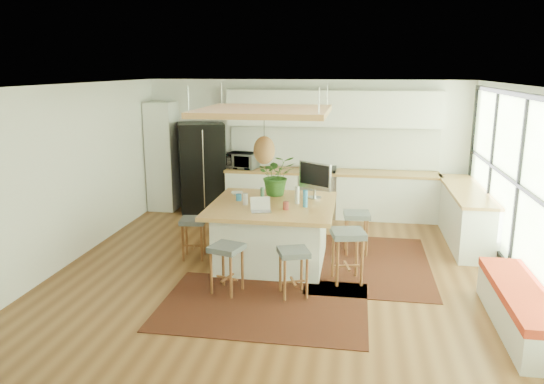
% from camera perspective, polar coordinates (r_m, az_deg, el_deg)
% --- Properties ---
extents(floor, '(7.00, 7.00, 0.00)m').
position_cam_1_polar(floor, '(7.71, 0.87, -8.89)').
color(floor, brown).
rests_on(floor, ground).
extents(ceiling, '(7.00, 7.00, 0.00)m').
position_cam_1_polar(ceiling, '(7.14, 0.95, 11.59)').
color(ceiling, white).
rests_on(ceiling, ground).
extents(wall_back, '(6.50, 0.00, 6.50)m').
position_cam_1_polar(wall_back, '(10.73, 3.67, 4.95)').
color(wall_back, white).
rests_on(wall_back, ground).
extents(wall_front, '(6.50, 0.00, 6.50)m').
position_cam_1_polar(wall_front, '(4.03, -6.53, -9.76)').
color(wall_front, white).
rests_on(wall_front, ground).
extents(wall_left, '(0.00, 7.00, 7.00)m').
position_cam_1_polar(wall_left, '(8.41, -21.57, 1.66)').
color(wall_left, white).
rests_on(wall_left, ground).
extents(wall_right, '(0.00, 7.00, 7.00)m').
position_cam_1_polar(wall_right, '(7.56, 26.07, -0.02)').
color(wall_right, white).
rests_on(wall_right, ground).
extents(window_wall, '(0.10, 6.20, 2.60)m').
position_cam_1_polar(window_wall, '(7.54, 25.89, 0.36)').
color(window_wall, black).
rests_on(window_wall, wall_right).
extents(pantry, '(0.55, 0.60, 2.25)m').
position_cam_1_polar(pantry, '(11.14, -11.83, 3.83)').
color(pantry, white).
rests_on(pantry, floor).
extents(back_counter_base, '(4.20, 0.60, 0.88)m').
position_cam_1_polar(back_counter_base, '(10.55, 6.40, -0.29)').
color(back_counter_base, white).
rests_on(back_counter_base, floor).
extents(back_counter_top, '(4.24, 0.64, 0.05)m').
position_cam_1_polar(back_counter_top, '(10.45, 6.46, 2.16)').
color(back_counter_top, '#AB763D').
rests_on(back_counter_top, back_counter_base).
extents(backsplash, '(4.20, 0.02, 0.80)m').
position_cam_1_polar(backsplash, '(10.67, 6.61, 4.84)').
color(backsplash, white).
rests_on(backsplash, wall_back).
extents(upper_cabinets, '(4.20, 0.34, 0.70)m').
position_cam_1_polar(upper_cabinets, '(10.42, 6.68, 9.06)').
color(upper_cabinets, white).
rests_on(upper_cabinets, wall_back).
extents(range, '(0.76, 0.62, 1.00)m').
position_cam_1_polar(range, '(10.55, 5.05, 0.07)').
color(range, '#A5A5AA').
rests_on(range, floor).
extents(right_counter_base, '(0.60, 2.50, 0.88)m').
position_cam_1_polar(right_counter_base, '(9.58, 20.37, -2.48)').
color(right_counter_base, white).
rests_on(right_counter_base, floor).
extents(right_counter_top, '(0.64, 2.54, 0.05)m').
position_cam_1_polar(right_counter_top, '(9.47, 20.59, 0.19)').
color(right_counter_top, '#AB763D').
rests_on(right_counter_top, right_counter_base).
extents(window_bench, '(0.52, 2.00, 0.50)m').
position_cam_1_polar(window_bench, '(6.72, 25.47, -11.47)').
color(window_bench, white).
rests_on(window_bench, floor).
extents(ceiling_panel, '(1.86, 1.86, 0.80)m').
position_cam_1_polar(ceiling_panel, '(7.63, -0.87, 6.81)').
color(ceiling_panel, '#AB763D').
rests_on(ceiling_panel, ceiling).
extents(rug_near, '(2.60, 1.80, 0.01)m').
position_cam_1_polar(rug_near, '(6.73, -0.94, -12.32)').
color(rug_near, black).
rests_on(rug_near, floor).
extents(rug_right, '(1.80, 2.60, 0.01)m').
position_cam_1_polar(rug_right, '(8.21, 10.61, -7.68)').
color(rug_right, black).
rests_on(rug_right, floor).
extents(fridge, '(1.11, 1.00, 1.84)m').
position_cam_1_polar(fridge, '(10.89, -7.67, 2.72)').
color(fridge, black).
rests_on(fridge, floor).
extents(island, '(1.85, 1.85, 0.93)m').
position_cam_1_polar(island, '(8.01, 0.07, -4.49)').
color(island, '#AB763D').
rests_on(island, floor).
extents(stool_near_left, '(0.49, 0.49, 0.67)m').
position_cam_1_polar(stool_near_left, '(7.00, -4.95, -8.22)').
color(stool_near_left, '#4B5053').
rests_on(stool_near_left, floor).
extents(stool_near_right, '(0.49, 0.49, 0.64)m').
position_cam_1_polar(stool_near_right, '(6.88, 2.36, -8.56)').
color(stool_near_right, '#4B5053').
rests_on(stool_near_right, floor).
extents(stool_right_front, '(0.53, 0.53, 0.75)m').
position_cam_1_polar(stool_right_front, '(7.39, 8.22, -7.11)').
color(stool_right_front, '#4B5053').
rests_on(stool_right_front, floor).
extents(stool_right_back, '(0.44, 0.44, 0.68)m').
position_cam_1_polar(stool_right_back, '(8.50, 9.18, -4.37)').
color(stool_right_back, '#4B5053').
rests_on(stool_right_back, floor).
extents(stool_left_side, '(0.43, 0.43, 0.65)m').
position_cam_1_polar(stool_left_side, '(8.29, -8.55, -4.81)').
color(stool_left_side, '#4B5053').
rests_on(stool_left_side, floor).
extents(laptop, '(0.36, 0.37, 0.21)m').
position_cam_1_polar(laptop, '(7.39, -1.21, -1.30)').
color(laptop, '#A5A5AA').
rests_on(laptop, island).
extents(monitor, '(0.64, 0.53, 0.58)m').
position_cam_1_polar(monitor, '(8.17, 4.70, 1.10)').
color(monitor, '#A5A5AA').
rests_on(monitor, island).
extents(microwave, '(0.64, 0.45, 0.39)m').
position_cam_1_polar(microwave, '(10.64, -3.21, 3.64)').
color(microwave, '#A5A5AA').
rests_on(microwave, back_counter_top).
extents(island_plant, '(0.76, 0.80, 0.51)m').
position_cam_1_polar(island_plant, '(8.35, 0.51, 1.38)').
color(island_plant, '#1E4C19').
rests_on(island_plant, island).
extents(island_bowl, '(0.23, 0.23, 0.05)m').
position_cam_1_polar(island_bowl, '(8.42, -3.83, -0.17)').
color(island_bowl, silver).
rests_on(island_bowl, island).
extents(island_bottle_0, '(0.07, 0.07, 0.19)m').
position_cam_1_polar(island_bottle_0, '(8.05, -3.68, -0.28)').
color(island_bottle_0, '#2E7BBA').
rests_on(island_bottle_0, island).
extents(island_bottle_1, '(0.07, 0.07, 0.19)m').
position_cam_1_polar(island_bottle_1, '(7.78, -3.02, -0.75)').
color(island_bottle_1, '#B9B9BF').
rests_on(island_bottle_1, island).
extents(island_bottle_2, '(0.07, 0.07, 0.19)m').
position_cam_1_polar(island_bottle_2, '(7.53, 1.58, -1.23)').
color(island_bottle_2, maroon).
rests_on(island_bottle_2, island).
extents(island_bottle_3, '(0.07, 0.07, 0.19)m').
position_cam_1_polar(island_bottle_3, '(7.85, 2.65, -0.62)').
color(island_bottle_3, silver).
rests_on(island_bottle_3, island).
extents(island_bottle_4, '(0.07, 0.07, 0.19)m').
position_cam_1_polar(island_bottle_4, '(8.13, -1.04, -0.13)').
color(island_bottle_4, '#48785C').
rests_on(island_bottle_4, island).
extents(island_bottle_5, '(0.07, 0.07, 0.19)m').
position_cam_1_polar(island_bottle_5, '(7.69, 3.63, -0.93)').
color(island_bottle_5, '#2E7BBA').
rests_on(island_bottle_5, island).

